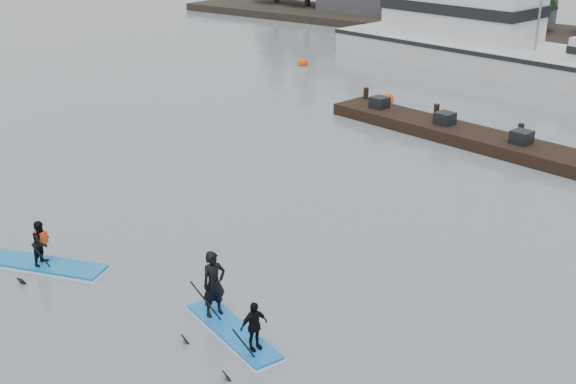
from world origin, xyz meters
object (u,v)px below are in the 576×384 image
Objects in this scene: fishing_boat_large at (484,52)px; floating_dock at (486,141)px; paddleboard_solo at (43,254)px; paddleboard_duo at (229,308)px.

fishing_boat_large reaches higher than floating_dock.
paddleboard_solo is 1.11× the size of paddleboard_duo.
fishing_boat_large is 1.38× the size of floating_dock.
paddleboard_solo is at bearing -78.77° from fishing_boat_large.
paddleboard_solo is (-5.44, -16.68, 0.15)m from floating_dock.
fishing_boat_large is 30.89m from paddleboard_solo.
fishing_boat_large is 15.42m from floating_dock.
fishing_boat_large is 30.99m from paddleboard_duo.
fishing_boat_large is at bearing 71.57° from paddleboard_solo.
floating_dock is (5.98, -14.20, -0.60)m from fishing_boat_large.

